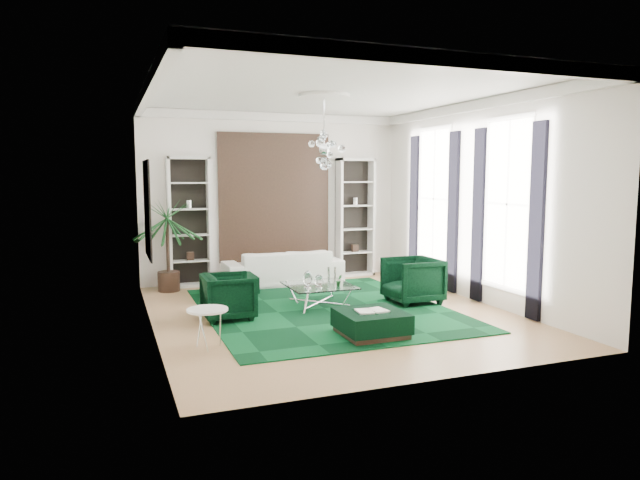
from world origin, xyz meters
name	(u,v)px	position (x,y,z in m)	size (l,w,h in m)	color
floor	(330,314)	(0.00, 0.00, -0.01)	(6.00, 7.00, 0.02)	tan
ceiling	(331,91)	(0.00, 0.00, 3.81)	(6.00, 7.00, 0.02)	white
wall_back	(274,197)	(0.00, 3.51, 1.90)	(6.00, 0.02, 3.80)	white
wall_front	(443,220)	(0.00, -3.51, 1.90)	(6.00, 0.02, 3.80)	white
wall_left	(148,208)	(-3.01, 0.00, 1.90)	(0.02, 7.00, 3.80)	white
wall_right	(477,202)	(3.01, 0.00, 1.90)	(0.02, 7.00, 3.80)	white
crown_molding	(331,98)	(0.00, 0.00, 3.70)	(6.00, 7.00, 0.18)	white
ceiling_medallion	(324,96)	(0.00, 0.30, 3.77)	(0.90, 0.90, 0.05)	white
tapestry	(275,197)	(0.00, 3.46, 1.90)	(2.50, 0.06, 2.80)	black
shelving_left	(189,222)	(-1.95, 3.31, 1.40)	(0.90, 0.38, 2.80)	white
shelving_right	(355,217)	(1.95, 3.31, 1.40)	(0.90, 0.38, 2.80)	white
painting	(148,209)	(-2.97, 0.60, 1.85)	(0.04, 1.30, 1.60)	black
window_near	(508,204)	(2.99, -0.90, 1.90)	(0.03, 1.10, 2.90)	white
curtain_near_a	(537,222)	(2.96, -1.68, 1.65)	(0.07, 0.30, 3.25)	black
curtain_near_b	(478,215)	(2.96, -0.12, 1.65)	(0.07, 0.30, 3.25)	black
window_far	(434,199)	(2.99, 1.50, 1.90)	(0.03, 1.10, 2.90)	white
curtain_far_a	(453,213)	(2.96, 0.72, 1.65)	(0.07, 0.30, 3.25)	black
curtain_far_b	(414,208)	(2.96, 2.28, 1.65)	(0.07, 0.30, 3.25)	black
rug	(324,309)	(0.00, 0.30, 0.01)	(4.20, 5.00, 0.02)	black
sofa	(283,267)	(0.00, 2.85, 0.38)	(2.58, 1.01, 0.75)	white
armchair_left	(229,297)	(-1.75, 0.20, 0.38)	(0.82, 0.84, 0.77)	black
armchair_right	(412,280)	(1.75, 0.20, 0.43)	(0.92, 0.95, 0.87)	black
coffee_table	(319,296)	(0.00, 0.55, 0.20)	(1.17, 1.17, 0.40)	white
ottoman_side	(231,286)	(-1.35, 2.00, 0.21)	(0.95, 0.95, 0.42)	black
ottoman_front	(371,324)	(0.05, -1.55, 0.19)	(0.94, 0.94, 0.38)	black
book	(371,310)	(0.05, -1.55, 0.39)	(0.47, 0.31, 0.03)	white
side_table	(208,329)	(-2.35, -1.30, 0.27)	(0.57, 0.57, 0.55)	white
palm	(167,232)	(-2.45, 2.95, 1.24)	(1.55, 1.55, 2.48)	#195524
chandelier	(324,150)	(0.00, 0.30, 2.85)	(0.79, 0.79, 0.71)	white
table_plant	(339,280)	(0.29, 0.31, 0.51)	(0.12, 0.10, 0.21)	#195524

